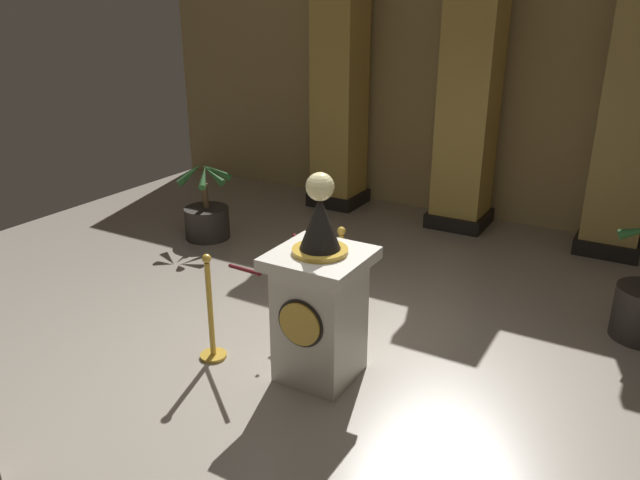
{
  "coord_description": "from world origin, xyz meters",
  "views": [
    {
      "loc": [
        2.45,
        -4.11,
        2.98
      ],
      "look_at": [
        0.19,
        -0.23,
        1.24
      ],
      "focal_mm": 34.19,
      "sensor_mm": 36.0,
      "label": 1
    }
  ],
  "objects_px": {
    "pedestal_clock": "(320,301)",
    "potted_palm_left": "(207,216)",
    "stanchion_far": "(211,323)",
    "stanchion_near": "(341,289)"
  },
  "relations": [
    {
      "from": "potted_palm_left",
      "to": "stanchion_far",
      "type": "bearing_deg",
      "value": -49.22
    },
    {
      "from": "stanchion_far",
      "to": "pedestal_clock",
      "type": "bearing_deg",
      "value": 14.3
    },
    {
      "from": "potted_palm_left",
      "to": "pedestal_clock",
      "type": "bearing_deg",
      "value": -34.96
    },
    {
      "from": "stanchion_near",
      "to": "potted_palm_left",
      "type": "xyz_separation_m",
      "value": [
        -2.68,
        1.16,
        -0.04
      ]
    },
    {
      "from": "stanchion_near",
      "to": "pedestal_clock",
      "type": "bearing_deg",
      "value": -72.07
    },
    {
      "from": "stanchion_near",
      "to": "stanchion_far",
      "type": "xyz_separation_m",
      "value": [
        -0.67,
        -1.17,
        -0.0
      ]
    },
    {
      "from": "potted_palm_left",
      "to": "stanchion_near",
      "type": "bearing_deg",
      "value": -23.36
    },
    {
      "from": "pedestal_clock",
      "to": "potted_palm_left",
      "type": "relative_size",
      "value": 1.67
    },
    {
      "from": "stanchion_near",
      "to": "stanchion_far",
      "type": "distance_m",
      "value": 1.35
    },
    {
      "from": "pedestal_clock",
      "to": "stanchion_near",
      "type": "distance_m",
      "value": 1.03
    }
  ]
}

